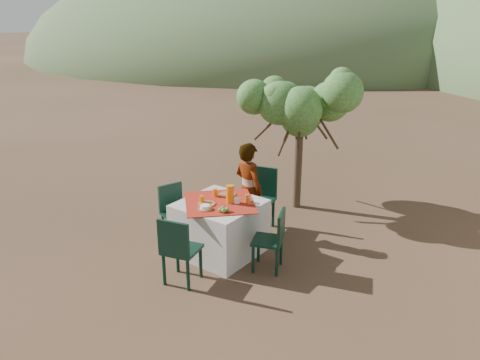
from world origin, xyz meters
name	(u,v)px	position (x,y,z in m)	size (l,w,h in m)	color
ground	(266,261)	(0.00, 0.00, 0.00)	(160.00, 160.00, 0.00)	#3E2C1C
table	(220,227)	(-0.67, -0.17, 0.38)	(1.30, 1.30, 0.76)	beige
chair_far	(260,195)	(-0.67, 0.84, 0.53)	(0.53, 0.53, 0.96)	black
chair_near	(179,248)	(-0.55, -1.12, 0.50)	(0.50, 0.50, 0.90)	black
chair_left	(174,209)	(-1.49, -0.22, 0.46)	(0.48, 0.48, 0.83)	black
chair_right	(273,238)	(0.18, -0.14, 0.46)	(0.49, 0.49, 0.83)	black
person	(249,190)	(-0.68, 0.53, 0.72)	(0.53, 0.35, 1.44)	#8C6651
shrub_tree	(306,112)	(-0.57, 1.98, 1.66)	(1.79, 1.75, 2.10)	#453322
hill_near_left	(284,54)	(-18.00, 30.00, 0.00)	(40.00, 40.00, 16.00)	#3E5630
plate_far	(227,194)	(-0.74, 0.10, 0.77)	(0.24, 0.24, 0.01)	brown
plate_near	(207,204)	(-0.75, -0.34, 0.77)	(0.24, 0.24, 0.01)	brown
glass_far	(215,193)	(-0.85, -0.04, 0.82)	(0.07, 0.07, 0.11)	orange
glass_near	(202,199)	(-0.84, -0.33, 0.81)	(0.06, 0.06, 0.10)	orange
juice_pitcher	(230,194)	(-0.54, -0.10, 0.89)	(0.11, 0.11, 0.25)	orange
bowl_plate	(205,209)	(-0.66, -0.48, 0.77)	(0.19, 0.19, 0.01)	brown
white_bowl	(205,207)	(-0.66, -0.48, 0.80)	(0.12, 0.12, 0.05)	white
jar_left	(248,201)	(-0.31, 0.00, 0.81)	(0.06, 0.06, 0.09)	#BB6221
jar_right	(247,198)	(-0.37, 0.07, 0.81)	(0.06, 0.06, 0.10)	#BB6221
napkin_holder	(237,201)	(-0.44, -0.08, 0.81)	(0.07, 0.04, 0.09)	white
fruit_cluster	(223,210)	(-0.41, -0.40, 0.79)	(0.13, 0.12, 0.06)	olive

